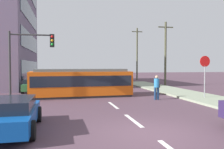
% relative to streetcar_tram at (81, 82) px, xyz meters
% --- Properties ---
extents(ground_plane, '(120.00, 120.00, 0.00)m').
position_rel_streetcar_tram_xyz_m(ground_plane, '(1.53, -0.50, -1.08)').
color(ground_plane, '#4D3643').
extents(sidewalk_curb_right, '(3.20, 36.00, 0.14)m').
position_rel_streetcar_tram_xyz_m(sidewalk_curb_right, '(8.33, -4.50, -1.01)').
color(sidewalk_curb_right, gray).
rests_on(sidewalk_curb_right, ground).
extents(lane_stripe_1, '(0.16, 2.40, 0.01)m').
position_rel_streetcar_tram_xyz_m(lane_stripe_1, '(1.53, -8.50, -1.08)').
color(lane_stripe_1, silver).
rests_on(lane_stripe_1, ground).
extents(lane_stripe_2, '(0.16, 2.40, 0.01)m').
position_rel_streetcar_tram_xyz_m(lane_stripe_2, '(1.53, -4.50, -1.08)').
color(lane_stripe_2, silver).
rests_on(lane_stripe_2, ground).
extents(lane_stripe_3, '(0.16, 2.40, 0.01)m').
position_rel_streetcar_tram_xyz_m(lane_stripe_3, '(1.53, 6.00, -1.08)').
color(lane_stripe_3, silver).
rests_on(lane_stripe_3, ground).
extents(lane_stripe_4, '(0.16, 2.40, 0.01)m').
position_rel_streetcar_tram_xyz_m(lane_stripe_4, '(1.53, 12.00, -1.08)').
color(lane_stripe_4, silver).
rests_on(lane_stripe_4, ground).
extents(streetcar_tram, '(7.61, 2.86, 2.09)m').
position_rel_streetcar_tram_xyz_m(streetcar_tram, '(0.00, 0.00, 0.00)').
color(streetcar_tram, '#E45811').
rests_on(streetcar_tram, ground).
extents(city_bus, '(2.68, 5.14, 1.84)m').
position_rel_streetcar_tram_xyz_m(city_bus, '(0.65, 8.93, -0.03)').
color(city_bus, '#395584').
rests_on(city_bus, ground).
extents(pedestrian_crossing, '(0.48, 0.36, 1.67)m').
position_rel_streetcar_tram_xyz_m(pedestrian_crossing, '(4.97, -2.82, -0.14)').
color(pedestrian_crossing, navy).
rests_on(pedestrian_crossing, ground).
extents(parked_sedan_near, '(2.16, 4.26, 1.19)m').
position_rel_streetcar_tram_xyz_m(parked_sedan_near, '(-3.33, -9.22, -0.46)').
color(parked_sedan_near, '#0C479A').
rests_on(parked_sedan_near, ground).
extents(parked_sedan_mid, '(2.03, 4.18, 1.19)m').
position_rel_streetcar_tram_xyz_m(parked_sedan_mid, '(-3.73, 3.96, -0.46)').
color(parked_sedan_mid, '#296637').
rests_on(parked_sedan_mid, ground).
extents(parked_sedan_far, '(2.00, 4.42, 1.19)m').
position_rel_streetcar_tram_xyz_m(parked_sedan_far, '(-3.42, 9.66, -0.46)').
color(parked_sedan_far, maroon).
rests_on(parked_sedan_far, ground).
extents(stop_sign, '(0.76, 0.07, 2.88)m').
position_rel_streetcar_tram_xyz_m(stop_sign, '(8.31, -3.32, 1.11)').
color(stop_sign, gray).
rests_on(stop_sign, sidewalk_curb_right).
extents(traffic_light_mast, '(2.82, 0.33, 4.52)m').
position_rel_streetcar_tram_xyz_m(traffic_light_mast, '(-3.46, -2.11, 2.11)').
color(traffic_light_mast, '#333333').
rests_on(traffic_light_mast, ground).
extents(utility_pole_mid, '(1.80, 0.24, 7.34)m').
position_rel_streetcar_tram_xyz_m(utility_pole_mid, '(10.28, 7.41, 2.77)').
color(utility_pole_mid, '#4C4C36').
rests_on(utility_pole_mid, ground).
extents(utility_pole_far, '(1.80, 0.24, 8.52)m').
position_rel_streetcar_tram_xyz_m(utility_pole_far, '(10.80, 19.49, 3.36)').
color(utility_pole_far, '#4C4C33').
rests_on(utility_pole_far, ground).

